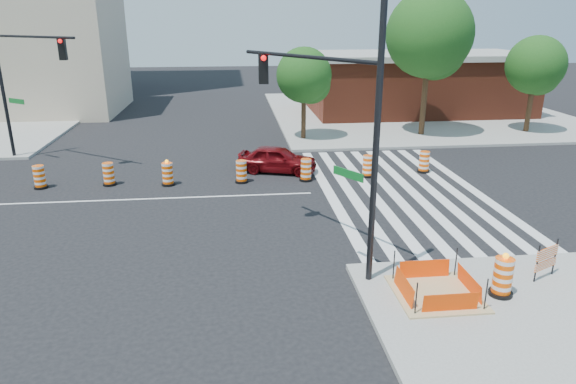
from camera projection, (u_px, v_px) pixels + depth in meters
name	position (u px, v px, depth m)	size (l,w,h in m)	color
ground	(144.00, 199.00, 21.24)	(120.00, 120.00, 0.00)	black
sidewalk_ne	(415.00, 112.00, 40.01)	(22.00, 22.00, 0.15)	gray
crosswalk_east	(400.00, 190.00, 22.38)	(6.75, 13.50, 0.01)	silver
lane_centerline	(144.00, 199.00, 21.24)	(14.00, 0.12, 0.01)	silver
excavation_pit	(436.00, 292.00, 13.64)	(2.20, 2.20, 0.90)	tan
brick_storefront	(417.00, 83.00, 39.29)	(16.50, 8.50, 4.60)	maroon
beige_midrise	(21.00, 47.00, 39.06)	(14.00, 10.00, 10.00)	#C4AF96
red_coupe	(277.00, 159.00, 24.76)	(1.52, 3.78, 1.29)	#61080C
signal_pole_se	(334.00, 111.00, 14.19)	(3.23, 4.95, 7.65)	black
signal_pole_nw	(19.00, 67.00, 25.06)	(4.94, 3.59, 7.90)	black
pit_drum	(503.00, 278.00, 13.48)	(0.62, 0.62, 1.23)	black
barricade	(546.00, 258.00, 14.34)	(0.87, 0.45, 1.11)	#F95405
tree_north_c	(305.00, 78.00, 30.19)	(3.27, 3.26, 5.54)	#382314
tree_north_d	(430.00, 39.00, 30.56)	(5.16, 5.16, 8.77)	#382314
tree_north_e	(536.00, 68.00, 31.92)	(3.61, 3.60, 6.12)	#382314
median_drum_2	(40.00, 178.00, 22.45)	(0.60, 0.60, 1.02)	black
median_drum_3	(109.00, 175.00, 22.87)	(0.60, 0.60, 1.02)	black
median_drum_4	(168.00, 175.00, 22.86)	(0.60, 0.60, 1.18)	black
median_drum_5	(241.00, 172.00, 23.24)	(0.60, 0.60, 1.02)	black
median_drum_6	(306.00, 171.00, 23.49)	(0.60, 0.60, 1.02)	black
median_drum_7	(368.00, 167.00, 24.09)	(0.60, 0.60, 1.02)	black
median_drum_8	(424.00, 163.00, 24.78)	(0.60, 0.60, 1.02)	black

